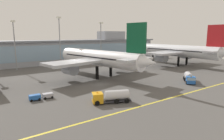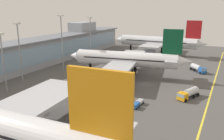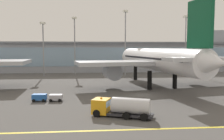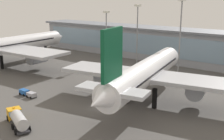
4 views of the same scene
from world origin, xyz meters
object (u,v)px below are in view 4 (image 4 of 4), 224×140
Objects in this scene: apron_light_mast_west at (106,28)px; apron_light_mast_centre at (181,26)px; airliner_near_right at (145,73)px; service_truck_far at (27,93)px; apron_light_mast_far_east at (137,25)px; baggage_tug_near at (18,118)px; airliner_near_left at (3,46)px.

apron_light_mast_centre is (29.69, 0.17, 2.56)m from apron_light_mast_west.
airliner_near_right is 8.74× the size of service_truck_far.
baggage_tug_near is at bearing -80.00° from apron_light_mast_far_east.
apron_light_mast_centre is (55.39, 27.75, 8.48)m from airliner_near_left.
airliner_near_right is at bearing -147.27° from service_truck_far.
apron_light_mast_centre is at bearing -2.08° from airliner_near_right.
service_truck_far is at bearing -92.75° from apron_light_mast_far_east.
apron_light_mast_west is 11.89m from apron_light_mast_far_east.
apron_light_mast_centre is at bearing 0.33° from apron_light_mast_west.
airliner_near_left reaches higher than service_truck_far.
apron_light_mast_west is (25.69, 27.58, 5.93)m from airliner_near_left.
baggage_tug_near reaches higher than service_truck_far.
apron_light_mast_centre reaches higher than airliner_near_right.
baggage_tug_near is 1.64× the size of service_truck_far.
baggage_tug_near is (-12.81, -26.28, -5.54)m from airliner_near_right.
apron_light_mast_west reaches higher than baggage_tug_near.
airliner_near_right is at bearing -54.64° from apron_light_mast_far_east.
apron_light_mast_west reaches higher than airliner_near_right.
airliner_near_left is 6.64× the size of baggage_tug_near.
apron_light_mast_far_east is at bearing 166.68° from apron_light_mast_centre.
apron_light_mast_centre reaches higher than airliner_near_left.
service_truck_far is 0.26× the size of apron_light_mast_far_east.
apron_light_mast_centre is 19.38m from apron_light_mast_far_east.
airliner_near_right is 2.07× the size of apron_light_mast_centre.
apron_light_mast_centre reaches higher than apron_light_mast_far_east.
airliner_near_left is 38.16m from apron_light_mast_west.
apron_light_mast_far_east is at bearing -58.04° from baggage_tug_near.
airliner_near_left is 38.05m from service_truck_far.
apron_light_mast_west is (-34.07, 28.07, 6.01)m from airliner_near_right.
service_truck_far is 50.13m from apron_light_mast_centre.
airliner_near_right reaches higher than baggage_tug_near.
airliner_near_left reaches higher than baggage_tug_near.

